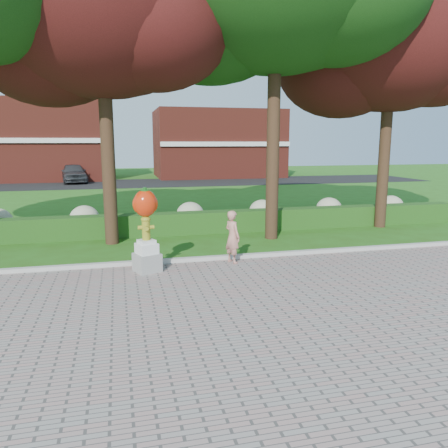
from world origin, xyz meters
name	(u,v)px	position (x,y,z in m)	size (l,w,h in m)	color
ground	(205,300)	(0.00, 0.00, 0.00)	(100.00, 100.00, 0.00)	#2B5715
walkway	(264,404)	(0.00, -4.00, 0.02)	(40.00, 14.00, 0.04)	gray
curb	(184,260)	(0.00, 3.00, 0.07)	(40.00, 0.18, 0.15)	#ADADA5
lawn_hedge	(168,224)	(0.00, 7.00, 0.40)	(24.00, 0.70, 0.80)	#1D4112
hydrangea_row	(179,215)	(0.57, 8.00, 0.55)	(20.10, 1.10, 0.99)	#A7A981
street	(139,183)	(0.00, 28.00, 0.01)	(50.00, 8.00, 0.02)	black
building_left	(21,141)	(-10.00, 34.00, 3.50)	(14.00, 8.00, 7.00)	maroon
building_right	(217,144)	(8.00, 34.00, 3.20)	(12.00, 8.00, 6.40)	maroon
tree_mid_left	(98,13)	(-2.10, 6.08, 7.30)	(8.25, 7.04, 10.69)	black
tree_far_right	(388,45)	(8.40, 6.58, 6.97)	(7.88, 6.72, 10.21)	black
hydrant_sculpture	(146,228)	(-1.07, 2.31, 1.21)	(0.78, 0.78, 2.20)	gray
woman	(232,237)	(1.31, 2.60, 0.78)	(0.54, 0.35, 1.48)	tan
parked_car	(73,173)	(-5.34, 29.80, 0.83)	(1.92, 4.76, 1.62)	#3A3D41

